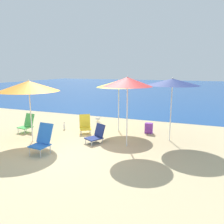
% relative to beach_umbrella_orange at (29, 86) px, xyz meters
% --- Properties ---
extents(ground_plane, '(60.00, 60.00, 0.00)m').
position_rel_beach_umbrella_orange_xyz_m(ground_plane, '(1.73, -0.03, -1.93)').
color(ground_plane, '#C6B284').
extents(sea_water, '(60.00, 40.00, 0.01)m').
position_rel_beach_umbrella_orange_xyz_m(sea_water, '(1.73, 24.56, -1.93)').
color(sea_water, '#19478C').
rests_on(sea_water, ground).
extents(beach_umbrella_orange, '(2.04, 2.04, 2.15)m').
position_rel_beach_umbrella_orange_xyz_m(beach_umbrella_orange, '(0.00, 0.00, 0.00)').
color(beach_umbrella_orange, white).
rests_on(beach_umbrella_orange, ground).
extents(beach_umbrella_yellow, '(1.79, 1.79, 2.09)m').
position_rel_beach_umbrella_orange_xyz_m(beach_umbrella_yellow, '(2.37, 2.38, -0.02)').
color(beach_umbrella_yellow, white).
rests_on(beach_umbrella_yellow, ground).
extents(beach_umbrella_red, '(1.56, 1.56, 2.29)m').
position_rel_beach_umbrella_orange_xyz_m(beach_umbrella_red, '(3.24, 0.70, 0.17)').
color(beach_umbrella_red, white).
rests_on(beach_umbrella_red, ground).
extents(beach_umbrella_navy, '(1.81, 1.81, 2.22)m').
position_rel_beach_umbrella_orange_xyz_m(beach_umbrella_navy, '(4.48, 1.83, 0.13)').
color(beach_umbrella_navy, white).
rests_on(beach_umbrella_navy, ground).
extents(beach_chair_green, '(0.52, 0.61, 0.72)m').
position_rel_beach_umbrella_orange_xyz_m(beach_chair_green, '(-1.03, 0.90, -1.60)').
color(beach_chair_green, silver).
rests_on(beach_chair_green, ground).
extents(beach_chair_blue, '(0.54, 0.64, 0.89)m').
position_rel_beach_umbrella_orange_xyz_m(beach_chair_blue, '(1.07, -0.78, -1.49)').
color(beach_chair_blue, silver).
rests_on(beach_chair_blue, ground).
extents(beach_chair_yellow, '(0.62, 0.64, 0.73)m').
position_rel_beach_umbrella_orange_xyz_m(beach_chair_yellow, '(1.23, 1.59, -1.60)').
color(beach_chair_yellow, silver).
rests_on(beach_chair_yellow, ground).
extents(beach_chair_navy, '(0.68, 0.74, 0.63)m').
position_rel_beach_umbrella_orange_xyz_m(beach_chair_navy, '(2.16, 0.69, -1.65)').
color(beach_chair_navy, silver).
rests_on(beach_chair_navy, ground).
extents(backpack_purple, '(0.29, 0.23, 0.41)m').
position_rel_beach_umbrella_orange_xyz_m(backpack_purple, '(3.61, 2.44, -1.73)').
color(backpack_purple, purple).
rests_on(backpack_purple, ground).
extents(backpack_navy, '(0.30, 0.22, 0.32)m').
position_rel_beach_umbrella_orange_xyz_m(backpack_navy, '(0.79, 2.48, -1.78)').
color(backpack_navy, navy).
rests_on(backpack_navy, ground).
extents(water_bottle, '(0.07, 0.07, 0.30)m').
position_rel_beach_umbrella_orange_xyz_m(water_bottle, '(0.18, 1.71, -1.82)').
color(water_bottle, silver).
rests_on(water_bottle, ground).
extents(seagull, '(0.27, 0.11, 0.23)m').
position_rel_beach_umbrella_orange_xyz_m(seagull, '(0.91, 3.50, -1.79)').
color(seagull, gold).
rests_on(seagull, ground).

